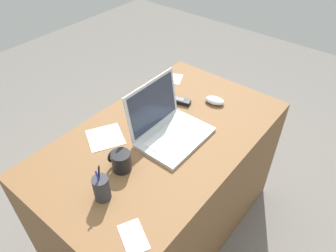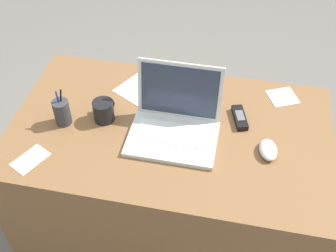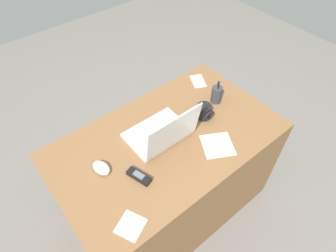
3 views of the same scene
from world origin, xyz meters
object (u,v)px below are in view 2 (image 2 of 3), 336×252
cordless_phone (240,118)px  pen_holder (62,112)px  computer_mouse (268,150)px  coffee_mug_white (104,110)px  laptop (175,123)px

cordless_phone → pen_holder: (-0.69, -0.15, 0.04)m
computer_mouse → coffee_mug_white: (-0.66, 0.06, 0.03)m
coffee_mug_white → cordless_phone: size_ratio=0.69×
cordless_phone → computer_mouse: bearing=-52.9°
laptop → computer_mouse: bearing=-5.8°
pen_holder → computer_mouse: bearing=-0.2°
coffee_mug_white → pen_holder: 0.16m
computer_mouse → pen_holder: 0.81m
laptop → cordless_phone: size_ratio=2.49×
computer_mouse → cordless_phone: 0.20m
laptop → coffee_mug_white: laptop is taller
computer_mouse → cordless_phone: computer_mouse is taller
laptop → pen_holder: size_ratio=2.04×
computer_mouse → laptop: bearing=164.7°
laptop → pen_holder: (-0.45, -0.03, 0.00)m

